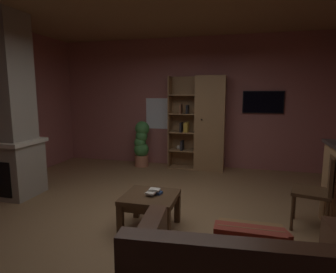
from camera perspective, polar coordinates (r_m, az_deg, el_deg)
name	(u,v)px	position (r m, az deg, el deg)	size (l,w,h in m)	color
floor	(160,221)	(3.79, -1.57, -16.98)	(6.31, 5.81, 0.02)	olive
wall_back	(196,103)	(6.29, 5.80, 6.83)	(6.43, 0.06, 2.85)	#9E5B56
window_pane_back	(160,114)	(6.45, -1.67, 4.71)	(0.66, 0.01, 0.70)	white
stone_fireplace	(6,116)	(5.07, -30.18, 3.63)	(0.91, 0.73, 2.85)	gray
bookshelf_cabinet	(206,124)	(6.01, 7.78, 2.56)	(1.20, 0.41, 2.00)	#997047
coffee_table	(150,202)	(3.46, -3.66, -13.18)	(0.64, 0.60, 0.43)	#4C331E
table_book_0	(157,193)	(3.46, -2.28, -11.39)	(0.12, 0.09, 0.03)	#2D4C8C
table_book_1	(150,193)	(3.38, -3.61, -11.49)	(0.11, 0.09, 0.02)	beige
table_book_2	(155,190)	(3.42, -2.75, -10.82)	(0.13, 0.09, 0.02)	beige
dining_chair	(319,187)	(3.83, 28.49, -9.14)	(0.51, 0.51, 0.92)	#4C331E
potted_floor_plant	(141,143)	(6.29, -5.45, -1.39)	(0.35, 0.35, 1.02)	#B77051
wall_mounted_tv	(263,102)	(6.17, 18.86, 6.67)	(0.82, 0.06, 0.46)	black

